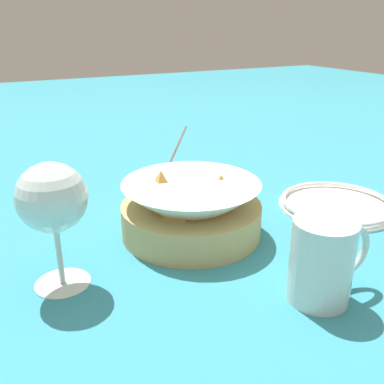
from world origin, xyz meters
TOP-DOWN VIEW (x-y plane):
  - ground_plane at (0.00, 0.00)m, footprint 4.00×4.00m
  - food_basket at (-0.02, -0.00)m, footprint 0.21×0.21m
  - sauce_cup at (0.02, 0.16)m, footprint 0.07×0.06m
  - wine_glass at (-0.22, -0.05)m, footprint 0.08×0.08m
  - beer_mug at (0.04, -0.22)m, footprint 0.11×0.07m
  - side_plate at (0.25, -0.03)m, footprint 0.20×0.20m

SIDE VIEW (x-z plane):
  - ground_plane at x=0.00m, z-range 0.00..0.00m
  - side_plate at x=0.25m, z-range 0.00..0.01m
  - sauce_cup at x=0.02m, z-range -0.04..0.09m
  - food_basket at x=-0.02m, z-range -0.01..0.09m
  - beer_mug at x=0.04m, z-range 0.00..0.10m
  - wine_glass at x=-0.22m, z-range 0.03..0.19m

